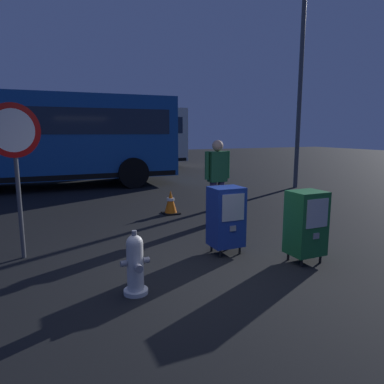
% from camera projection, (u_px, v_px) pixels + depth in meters
% --- Properties ---
extents(ground_plane, '(60.00, 60.00, 0.00)m').
position_uv_depth(ground_plane, '(209.00, 278.00, 4.46)').
color(ground_plane, black).
extents(fire_hydrant, '(0.33, 0.32, 0.75)m').
position_uv_depth(fire_hydrant, '(135.00, 264.00, 3.98)').
color(fire_hydrant, silver).
rests_on(fire_hydrant, ground_plane).
extents(newspaper_box_primary, '(0.48, 0.42, 1.02)m').
position_uv_depth(newspaper_box_primary, '(306.00, 223.00, 4.94)').
color(newspaper_box_primary, black).
rests_on(newspaper_box_primary, ground_plane).
extents(newspaper_box_secondary, '(0.48, 0.42, 1.02)m').
position_uv_depth(newspaper_box_secondary, '(226.00, 217.00, 5.31)').
color(newspaper_box_secondary, black).
rests_on(newspaper_box_secondary, ground_plane).
extents(stop_sign, '(0.71, 0.31, 2.23)m').
position_uv_depth(stop_sign, '(15.00, 149.00, 4.91)').
color(stop_sign, '#4C4F54').
rests_on(stop_sign, ground_plane).
extents(pedestrian, '(0.55, 0.22, 1.67)m').
position_uv_depth(pedestrian, '(217.00, 177.00, 7.01)').
color(pedestrian, '#382D51').
rests_on(pedestrian, ground_plane).
extents(traffic_cone, '(0.36, 0.36, 0.53)m').
position_uv_depth(traffic_cone, '(171.00, 202.00, 7.93)').
color(traffic_cone, black).
rests_on(traffic_cone, ground_plane).
extents(bus_near, '(10.56, 2.98, 3.00)m').
position_uv_depth(bus_near, '(8.00, 136.00, 11.05)').
color(bus_near, '#19519E').
rests_on(bus_near, ground_plane).
extents(bus_far, '(10.69, 3.58, 3.00)m').
position_uv_depth(bus_far, '(76.00, 134.00, 16.23)').
color(bus_far, beige).
rests_on(bus_far, ground_plane).
extents(street_light_near_right, '(0.32, 0.32, 8.63)m').
position_uv_depth(street_light_near_right, '(303.00, 31.00, 10.91)').
color(street_light_near_right, '#4C4F54').
rests_on(street_light_near_right, ground_plane).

